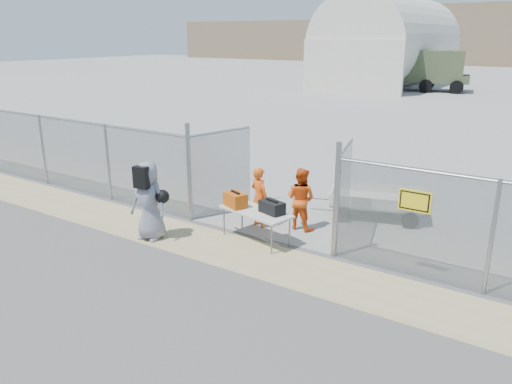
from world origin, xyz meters
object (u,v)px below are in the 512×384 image
Objects in this scene: security_worker_left at (259,197)px; visitor at (149,201)px; utility_trailer at (377,203)px; security_worker_right at (301,199)px; folding_table at (256,226)px.

visitor reaches higher than security_worker_left.
security_worker_left is at bearing -152.28° from utility_trailer.
security_worker_left is at bearing 25.67° from security_worker_right.
utility_trailer is at bearing -117.94° from security_worker_left.
folding_table is 2.51m from visitor.
security_worker_right is 0.83× the size of visitor.
security_worker_left is 1.01m from security_worker_right.
security_worker_right is at bearing -140.43° from security_worker_left.
folding_table is at bearing 70.42° from security_worker_right.
security_worker_right is 2.27m from utility_trailer.
security_worker_right reaches higher than utility_trailer.
visitor reaches higher than security_worker_right.
security_worker_left reaches higher than folding_table.
security_worker_right is (0.49, 1.22, 0.40)m from folding_table.
folding_table is at bearing 134.28° from security_worker_left.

